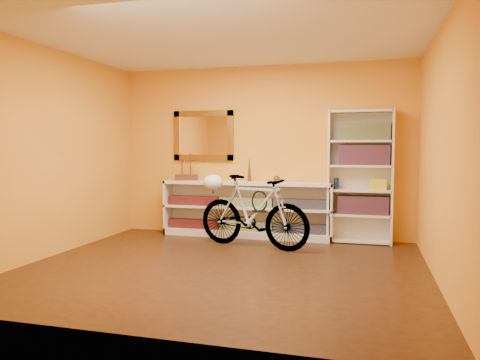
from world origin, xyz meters
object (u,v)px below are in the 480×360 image
(bicycle, at_px, (253,212))
(console_unit, at_px, (246,209))
(helmet, at_px, (213,182))
(bookcase, at_px, (360,177))

(bicycle, bearing_deg, console_unit, 35.72)
(console_unit, xyz_separation_m, helmet, (-0.34, -0.55, 0.45))
(bicycle, relative_size, helmet, 5.86)
(bicycle, distance_m, helmet, 0.75)
(console_unit, bearing_deg, bookcase, 0.86)
(bookcase, bearing_deg, bicycle, -152.06)
(bookcase, relative_size, helmet, 6.61)
(bookcase, distance_m, helmet, 2.09)
(console_unit, distance_m, helmet, 0.79)
(console_unit, distance_m, bookcase, 1.75)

